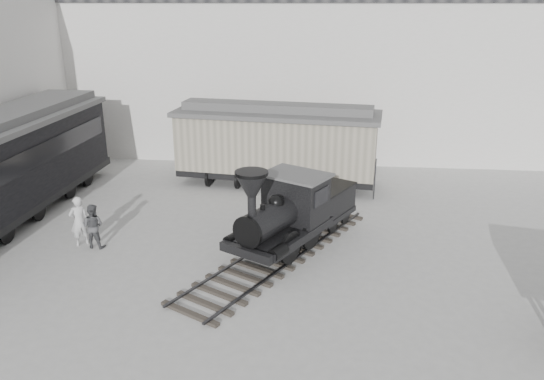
# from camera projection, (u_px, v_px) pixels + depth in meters

# --- Properties ---
(ground) EXTENTS (90.00, 90.00, 0.00)m
(ground) POSITION_uv_depth(u_px,v_px,m) (232.00, 303.00, 15.03)
(ground) COLOR #9E9E9B
(north_wall) EXTENTS (34.00, 2.51, 11.00)m
(north_wall) POSITION_uv_depth(u_px,v_px,m) (279.00, 53.00, 27.19)
(north_wall) COLOR silver
(north_wall) RESTS_ON ground
(locomotive) EXTENTS (6.22, 9.08, 3.27)m
(locomotive) POSITION_uv_depth(u_px,v_px,m) (291.00, 215.00, 18.02)
(locomotive) COLOR #302C25
(locomotive) RESTS_ON ground
(boxcar) EXTENTS (9.53, 3.96, 3.79)m
(boxcar) POSITION_uv_depth(u_px,v_px,m) (276.00, 143.00, 24.14)
(boxcar) COLOR black
(boxcar) RESTS_ON ground
(visitor_a) EXTENTS (0.78, 0.74, 1.80)m
(visitor_a) POSITION_uv_depth(u_px,v_px,m) (79.00, 221.00, 18.35)
(visitor_a) COLOR silver
(visitor_a) RESTS_ON ground
(visitor_b) EXTENTS (0.82, 0.66, 1.58)m
(visitor_b) POSITION_uv_depth(u_px,v_px,m) (93.00, 226.00, 18.22)
(visitor_b) COLOR #494A4D
(visitor_b) RESTS_ON ground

